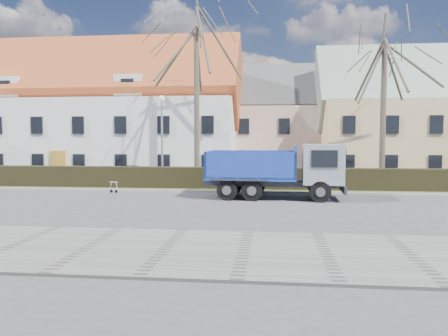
# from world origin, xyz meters

# --- Properties ---
(ground) EXTENTS (120.00, 120.00, 0.00)m
(ground) POSITION_xyz_m (0.00, 0.00, 0.00)
(ground) COLOR #3F3F42
(sidewalk_near) EXTENTS (80.00, 5.00, 0.08)m
(sidewalk_near) POSITION_xyz_m (0.00, -8.50, 0.04)
(sidewalk_near) COLOR gray
(sidewalk_near) RESTS_ON ground
(curb_far) EXTENTS (80.00, 0.30, 0.12)m
(curb_far) POSITION_xyz_m (0.00, 4.60, 0.06)
(curb_far) COLOR gray
(curb_far) RESTS_ON ground
(grass_strip) EXTENTS (80.00, 3.00, 0.10)m
(grass_strip) POSITION_xyz_m (0.00, 6.20, 0.05)
(grass_strip) COLOR #414728
(grass_strip) RESTS_ON ground
(hedge) EXTENTS (60.00, 0.90, 1.30)m
(hedge) POSITION_xyz_m (0.00, 6.00, 0.65)
(hedge) COLOR black
(hedge) RESTS_ON ground
(building_white) EXTENTS (26.80, 10.80, 9.50)m
(building_white) POSITION_xyz_m (-13.00, 16.00, 4.75)
(building_white) COLOR white
(building_white) RESTS_ON ground
(building_pink) EXTENTS (10.80, 8.80, 8.00)m
(building_pink) POSITION_xyz_m (4.00, 20.00, 4.00)
(building_pink) COLOR #D3A795
(building_pink) RESTS_ON ground
(building_yellow) EXTENTS (18.80, 10.80, 8.50)m
(building_yellow) POSITION_xyz_m (16.00, 17.00, 4.25)
(building_yellow) COLOR #DAB477
(building_yellow) RESTS_ON ground
(tree_1) EXTENTS (9.20, 9.20, 12.65)m
(tree_1) POSITION_xyz_m (-2.00, 8.50, 6.33)
(tree_1) COLOR #473F31
(tree_1) RESTS_ON ground
(tree_2) EXTENTS (8.00, 8.00, 11.00)m
(tree_2) POSITION_xyz_m (10.00, 8.50, 5.50)
(tree_2) COLOR #473F31
(tree_2) RESTS_ON ground
(dump_truck) EXTENTS (7.48, 3.06, 2.95)m
(dump_truck) POSITION_xyz_m (2.89, 2.59, 1.47)
(dump_truck) COLOR navy
(dump_truck) RESTS_ON ground
(streetlight) EXTENTS (0.46, 0.46, 5.92)m
(streetlight) POSITION_xyz_m (-3.99, 7.00, 2.96)
(streetlight) COLOR gray
(streetlight) RESTS_ON ground
(cart_frame) EXTENTS (0.88, 0.63, 0.72)m
(cart_frame) POSITION_xyz_m (-6.28, 3.89, 0.36)
(cart_frame) COLOR silver
(cart_frame) RESTS_ON ground
(parked_car_a) EXTENTS (3.70, 1.77, 1.22)m
(parked_car_a) POSITION_xyz_m (-7.03, 11.32, 0.61)
(parked_car_a) COLOR #25262F
(parked_car_a) RESTS_ON ground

